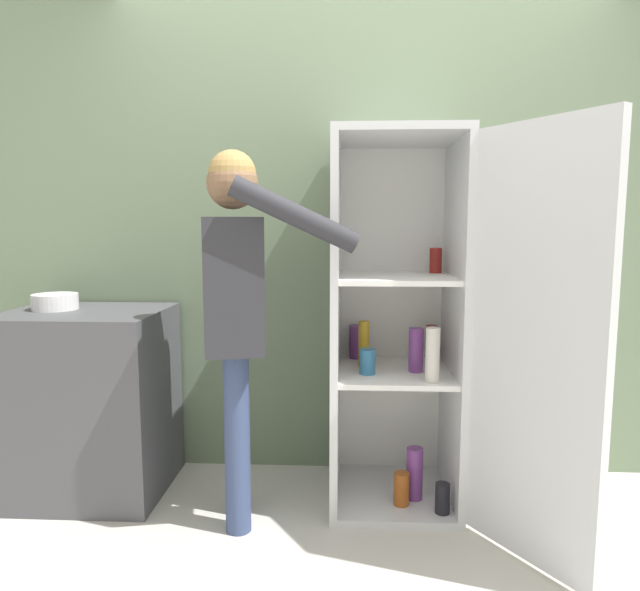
{
  "coord_description": "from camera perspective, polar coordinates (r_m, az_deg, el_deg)",
  "views": [
    {
      "loc": [
        -0.05,
        -2.08,
        1.34
      ],
      "look_at": [
        -0.19,
        0.61,
        1.0
      ],
      "focal_mm": 32.0,
      "sensor_mm": 36.0,
      "label": 1
    }
  ],
  "objects": [
    {
      "name": "person",
      "position": [
        2.49,
        -8.34,
        0.36
      ],
      "size": [
        0.71,
        0.56,
        1.65
      ],
      "color": "#384770",
      "rests_on": "ground_plane"
    },
    {
      "name": "counter",
      "position": [
        3.12,
        -22.1,
        -9.78
      ],
      "size": [
        0.76,
        0.63,
        0.92
      ],
      "color": "#4C4C51",
      "rests_on": "ground_plane"
    },
    {
      "name": "refrigerator",
      "position": [
        2.68,
        9.95,
        -3.18
      ],
      "size": [
        0.97,
        1.13,
        1.75
      ],
      "color": "silver",
      "rests_on": "ground_plane"
    },
    {
      "name": "ground_plane",
      "position": [
        2.47,
        3.94,
        -25.64
      ],
      "size": [
        12.0,
        12.0,
        0.0
      ],
      "primitive_type": "plane",
      "color": "beige"
    },
    {
      "name": "bowl",
      "position": [
        3.12,
        -24.97,
        -0.57
      ],
      "size": [
        0.22,
        0.22,
        0.08
      ],
      "color": "white",
      "rests_on": "counter"
    },
    {
      "name": "wall_back",
      "position": [
        3.06,
        3.84,
        5.95
      ],
      "size": [
        7.0,
        0.06,
        2.55
      ],
      "color": "gray",
      "rests_on": "ground_plane"
    }
  ]
}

